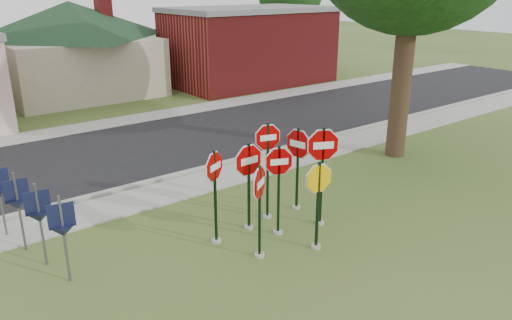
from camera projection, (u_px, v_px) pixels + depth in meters
ground at (317, 255)px, 11.85m from camera, size 120.00×120.00×0.00m
sidewalk_near at (196, 184)px, 15.94m from camera, size 60.00×1.60×0.06m
road at (135, 150)px, 19.30m from camera, size 60.00×7.00×0.04m
sidewalk_far at (94, 126)px, 22.49m from camera, size 60.00×1.60×0.06m
curb at (180, 174)px, 16.67m from camera, size 60.00×0.20×0.14m
stop_sign_center at (279, 179)px, 12.36m from camera, size 0.92×0.40×2.47m
stop_sign_yellow at (318, 196)px, 11.70m from camera, size 0.98×0.24×2.31m
stop_sign_left at (260, 200)px, 11.29m from camera, size 0.88×0.58×2.39m
stop_sign_right at (322, 161)px, 12.79m from camera, size 1.05×0.55×2.80m
stop_sign_back_right at (268, 159)px, 13.16m from camera, size 0.93×0.31×2.80m
stop_sign_back_left at (249, 174)px, 12.63m from camera, size 1.13×0.24×2.47m
stop_sign_far_right at (298, 157)px, 13.78m from camera, size 0.24×1.11×2.51m
stop_sign_far_left at (215, 185)px, 11.92m from camera, size 0.89×0.45×2.51m
route_sign_row at (18, 203)px, 11.68m from camera, size 1.43×4.63×2.00m
building_house at (71, 30)px, 28.18m from camera, size 11.60×11.60×6.20m
building_brick at (249, 45)px, 31.77m from camera, size 10.20×6.20×4.75m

